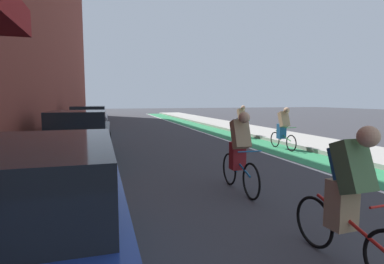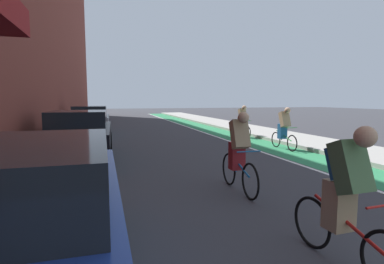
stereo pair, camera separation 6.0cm
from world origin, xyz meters
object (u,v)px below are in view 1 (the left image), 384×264
Objects in this scene: cyclist_mid at (240,152)px; cyclist_trailing at (283,128)px; parked_sedan_black at (79,135)px; cyclist_far at (241,121)px; parked_sedan_silver at (89,120)px; parked_sedan_blue at (19,227)px; cyclist_lead at (349,193)px.

cyclist_mid reaches higher than cyclist_trailing.
parked_sedan_black is 8.29m from cyclist_far.
parked_sedan_silver is 7.79m from cyclist_far.
parked_sedan_blue is at bearing -123.60° from cyclist_far.
parked_sedan_silver is at bearing 137.26° from cyclist_trailing.
cyclist_lead is (3.27, -13.95, 0.06)m from parked_sedan_silver.
cyclist_mid is at bearing 39.26° from parked_sedan_blue.
cyclist_trailing is at bearing 1.91° from parked_sedan_black.
cyclist_far is at bearing -21.51° from parked_sedan_silver.
cyclist_trailing is (3.85, 4.41, -0.01)m from cyclist_mid.
parked_sedan_silver is 2.69× the size of cyclist_mid.
cyclist_mid is (0.06, 2.91, -0.03)m from cyclist_lead.
parked_sedan_silver is 2.86× the size of cyclist_far.
cyclist_far reaches higher than parked_sedan_black.
cyclist_mid is at bearing 88.74° from cyclist_lead.
cyclist_lead is 1.03× the size of cyclist_trailing.
cyclist_mid is (3.33, -11.04, 0.03)m from parked_sedan_silver.
cyclist_mid is (3.33, -4.17, 0.03)m from parked_sedan_black.
cyclist_trailing is (7.18, -6.64, 0.02)m from parked_sedan_silver.
cyclist_lead reaches higher than parked_sedan_blue.
cyclist_lead is at bearing -65.22° from parked_sedan_black.
parked_sedan_black is at bearing -150.99° from cyclist_far.
cyclist_far is at bearing 88.98° from cyclist_trailing.
parked_sedan_silver is (0.00, 6.88, 0.00)m from parked_sedan_black.
parked_sedan_black is at bearing 90.01° from parked_sedan_blue.
parked_sedan_silver is 14.33m from cyclist_lead.
cyclist_lead is 0.97× the size of cyclist_mid.
cyclist_trailing is at bearing 44.79° from parked_sedan_blue.
parked_sedan_black is 1.00× the size of parked_sedan_silver.
parked_sedan_blue and parked_sedan_black have the same top height.
cyclist_trailing is (3.92, 7.31, -0.04)m from cyclist_lead.
parked_sedan_black is at bearing 114.78° from cyclist_lead.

